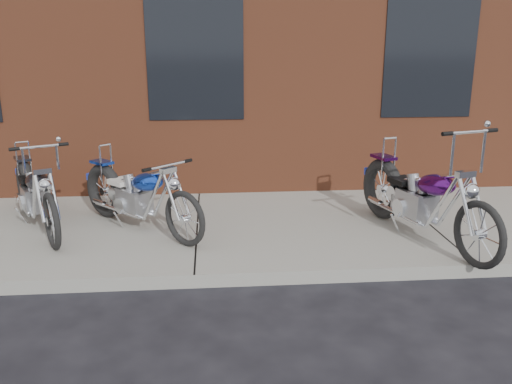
{
  "coord_description": "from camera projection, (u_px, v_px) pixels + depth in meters",
  "views": [
    {
      "loc": [
        0.2,
        -5.11,
        2.48
      ],
      "look_at": [
        0.7,
        0.8,
        0.79
      ],
      "focal_mm": 38.0,
      "sensor_mm": 36.0,
      "label": 1
    }
  ],
  "objects": [
    {
      "name": "chopper_third",
      "position": [
        36.0,
        196.0,
        6.8
      ],
      "size": [
        1.14,
        2.09,
        1.16
      ],
      "rotation": [
        0.0,
        0.0,
        -1.1
      ],
      "color": "black",
      "rests_on": "sidewalk"
    },
    {
      "name": "sidewalk",
      "position": [
        197.0,
        231.0,
        6.97
      ],
      "size": [
        22.0,
        3.0,
        0.15
      ],
      "primitive_type": "cube",
      "color": "gray",
      "rests_on": "ground"
    },
    {
      "name": "chopper_purple",
      "position": [
        422.0,
        201.0,
        6.43
      ],
      "size": [
        0.9,
        2.45,
        1.41
      ],
      "rotation": [
        0.0,
        0.0,
        -1.29
      ],
      "color": "black",
      "rests_on": "sidewalk"
    },
    {
      "name": "chopper_blue",
      "position": [
        139.0,
        198.0,
        6.73
      ],
      "size": [
        1.67,
        1.72,
        0.99
      ],
      "rotation": [
        0.0,
        0.0,
        -0.8
      ],
      "color": "black",
      "rests_on": "sidewalk"
    },
    {
      "name": "ground",
      "position": [
        195.0,
        288.0,
        5.56
      ],
      "size": [
        120.0,
        120.0,
        0.0
      ],
      "primitive_type": "plane",
      "color": "black",
      "rests_on": "ground"
    }
  ]
}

